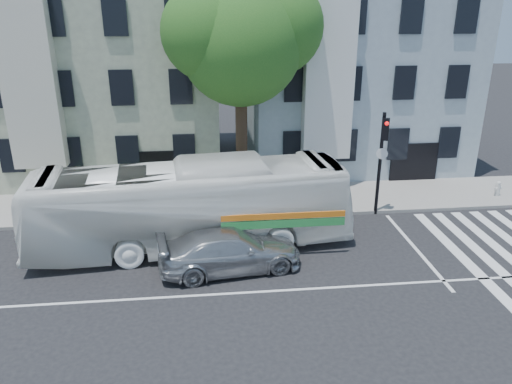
{
  "coord_description": "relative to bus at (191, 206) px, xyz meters",
  "views": [
    {
      "loc": [
        -1.78,
        -14.56,
        9.38
      ],
      "look_at": [
        0.13,
        3.27,
        2.4
      ],
      "focal_mm": 35.0,
      "sensor_mm": 36.0,
      "label": 1
    }
  ],
  "objects": [
    {
      "name": "ground",
      "position": [
        2.4,
        -3.7,
        -1.75
      ],
      "size": [
        120.0,
        120.0,
        0.0
      ],
      "primitive_type": "plane",
      "color": "black",
      "rests_on": "ground"
    },
    {
      "name": "sidewalk_far",
      "position": [
        2.4,
        4.3,
        -1.68
      ],
      "size": [
        80.0,
        4.0,
        0.15
      ],
      "primitive_type": "cube",
      "color": "gray",
      "rests_on": "ground"
    },
    {
      "name": "building_left",
      "position": [
        -4.6,
        11.3,
        3.75
      ],
      "size": [
        12.0,
        10.0,
        11.0
      ],
      "primitive_type": "cube",
      "color": "gray",
      "rests_on": "ground"
    },
    {
      "name": "building_right",
      "position": [
        9.4,
        11.3,
        3.75
      ],
      "size": [
        12.0,
        10.0,
        11.0
      ],
      "primitive_type": "cube",
      "color": "#8C9CA7",
      "rests_on": "ground"
    },
    {
      "name": "street_tree",
      "position": [
        2.45,
        5.04,
        6.08
      ],
      "size": [
        7.3,
        5.9,
        11.1
      ],
      "color": "#2D2116",
      "rests_on": "ground"
    },
    {
      "name": "bus",
      "position": [
        0.0,
        0.0,
        0.0
      ],
      "size": [
        4.09,
        12.8,
        3.5
      ],
      "primitive_type": "imported",
      "rotation": [
        0.0,
        0.0,
        1.66
      ],
      "color": "white",
      "rests_on": "ground"
    },
    {
      "name": "sedan",
      "position": [
        1.4,
        -2.01,
        -0.99
      ],
      "size": [
        2.87,
        5.49,
        1.52
      ],
      "primitive_type": "imported",
      "rotation": [
        0.0,
        0.0,
        1.72
      ],
      "color": "#AFB2B6",
      "rests_on": "ground"
    },
    {
      "name": "hedge",
      "position": [
        -2.14,
        3.1,
        -1.25
      ],
      "size": [
        8.41,
        3.08,
        0.7
      ],
      "primitive_type": null,
      "rotation": [
        0.0,
        0.0,
        0.27
      ],
      "color": "#275A1D",
      "rests_on": "sidewalk_far"
    },
    {
      "name": "traffic_signal",
      "position": [
        8.43,
        2.24,
        1.33
      ],
      "size": [
        0.48,
        0.55,
        4.78
      ],
      "rotation": [
        0.0,
        0.0,
        -0.37
      ],
      "color": "black",
      "rests_on": "ground"
    },
    {
      "name": "fire_hydrant",
      "position": [
        15.1,
        3.55,
        -1.21
      ],
      "size": [
        0.44,
        0.29,
        0.77
      ],
      "rotation": [
        0.0,
        0.0,
        0.38
      ],
      "color": "silver",
      "rests_on": "sidewalk_far"
    }
  ]
}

